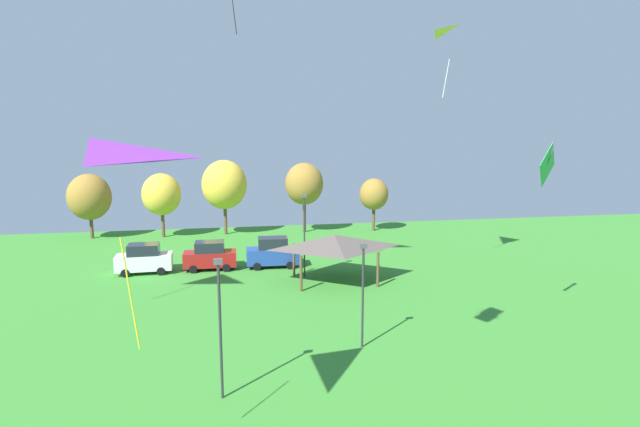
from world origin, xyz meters
TOP-DOWN VIEW (x-y plane):
  - kite_flying_1 at (13.78, 35.33)m, footprint 2.76×3.23m
  - kite_flying_3 at (-6.79, 17.04)m, footprint 3.97×4.33m
  - kite_flying_7 at (14.91, 25.93)m, footprint 2.03×1.66m
  - parked_car_leftmost at (-9.58, 41.30)m, footprint 4.37×2.16m
  - parked_car_second_from_left at (-4.43, 41.44)m, footprint 4.26×2.07m
  - parked_car_third_from_left at (0.73, 41.28)m, footprint 4.43×2.04m
  - park_pavilion at (4.96, 36.47)m, footprint 7.30×5.16m
  - light_post_0 at (3.97, 24.63)m, footprint 0.36×0.20m
  - light_post_1 at (-3.21, 20.75)m, footprint 0.36×0.20m
  - light_post_2 at (2.90, 37.96)m, footprint 0.36×0.20m
  - treeline_tree_0 at (-17.30, 56.27)m, footprint 4.44×4.44m
  - treeline_tree_1 at (-9.88, 55.59)m, footprint 4.07×4.07m
  - treeline_tree_2 at (-3.26, 55.97)m, footprint 4.89×4.89m
  - treeline_tree_3 at (5.52, 55.62)m, footprint 4.27×4.27m
  - treeline_tree_4 at (13.47, 55.04)m, footprint 3.27×3.27m

SIDE VIEW (x-z plane):
  - parked_car_second_from_left at x=-4.43m, z-range -0.02..2.34m
  - parked_car_leftmost at x=-9.58m, z-range -0.02..2.37m
  - parked_car_third_from_left at x=0.73m, z-range -0.03..2.50m
  - park_pavilion at x=4.96m, z-range 1.28..4.88m
  - light_post_0 at x=3.97m, z-range 0.39..5.96m
  - light_post_1 at x=-3.21m, z-range 0.40..6.49m
  - light_post_2 at x=2.90m, z-range 0.40..6.90m
  - treeline_tree_4 at x=13.47m, z-range 1.19..7.21m
  - treeline_tree_0 at x=-17.30m, z-range 1.00..7.89m
  - treeline_tree_1 at x=-9.88m, z-range 1.19..8.07m
  - treeline_tree_3 at x=5.52m, z-range 1.55..9.41m
  - treeline_tree_2 at x=-3.26m, z-range 1.41..9.63m
  - kite_flying_7 at x=14.91m, z-range 8.08..10.65m
  - kite_flying_3 at x=-6.79m, z-range 6.79..12.49m
  - kite_flying_1 at x=13.78m, z-range 15.46..20.02m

